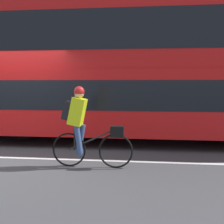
{
  "coord_description": "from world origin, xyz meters",
  "views": [
    {
      "loc": [
        3.37,
        -6.38,
        1.7
      ],
      "look_at": [
        2.45,
        0.94,
        1.0
      ],
      "focal_mm": 50.0,
      "sensor_mm": 36.0,
      "label": 1
    }
  ],
  "objects_px": {
    "cyclist_on_bike": "(83,124)",
    "street_sign_post": "(3,88)",
    "trash_bin": "(214,113)",
    "bus": "(135,68)"
  },
  "relations": [
    {
      "from": "cyclist_on_bike",
      "to": "trash_bin",
      "type": "bearing_deg",
      "value": 55.71
    },
    {
      "from": "bus",
      "to": "street_sign_post",
      "type": "relative_size",
      "value": 4.35
    },
    {
      "from": "street_sign_post",
      "to": "trash_bin",
      "type": "bearing_deg",
      "value": 0.05
    },
    {
      "from": "bus",
      "to": "trash_bin",
      "type": "distance_m",
      "value": 3.84
    },
    {
      "from": "cyclist_on_bike",
      "to": "street_sign_post",
      "type": "xyz_separation_m",
      "value": [
        -4.22,
        5.16,
        0.62
      ]
    },
    {
      "from": "trash_bin",
      "to": "bus",
      "type": "bearing_deg",
      "value": -138.71
    },
    {
      "from": "bus",
      "to": "trash_bin",
      "type": "bearing_deg",
      "value": 41.29
    },
    {
      "from": "bus",
      "to": "street_sign_post",
      "type": "distance_m",
      "value": 5.63
    },
    {
      "from": "cyclist_on_bike",
      "to": "trash_bin",
      "type": "height_order",
      "value": "cyclist_on_bike"
    },
    {
      "from": "cyclist_on_bike",
      "to": "trash_bin",
      "type": "relative_size",
      "value": 1.7
    }
  ]
}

